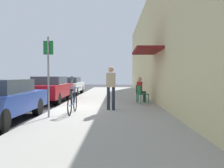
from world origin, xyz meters
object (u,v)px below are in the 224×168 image
at_px(pedestrian_standing, 111,85).
at_px(cafe_chair_0, 141,93).
at_px(seated_patron_1, 141,88).
at_px(bicycle_0, 73,103).
at_px(cafe_chair_1, 140,92).
at_px(parked_car_2, 69,85).
at_px(parking_meter, 72,88).
at_px(street_sign, 48,70).
at_px(parked_car_1, 50,89).

bearing_deg(pedestrian_standing, cafe_chair_0, 55.70).
relative_size(cafe_chair_0, seated_patron_1, 0.67).
relative_size(bicycle_0, cafe_chair_0, 1.97).
bearing_deg(pedestrian_standing, bicycle_0, -148.54).
bearing_deg(cafe_chair_1, seated_patron_1, -18.42).
bearing_deg(parked_car_2, parking_meter, -77.54).
height_order(cafe_chair_0, pedestrian_standing, pedestrian_standing).
bearing_deg(pedestrian_standing, parked_car_2, 110.90).
distance_m(street_sign, cafe_chair_0, 5.14).
xyz_separation_m(parked_car_2, cafe_chair_0, (4.90, -7.04, -0.09)).
height_order(street_sign, bicycle_0, street_sign).
relative_size(cafe_chair_0, cafe_chair_1, 1.00).
bearing_deg(parked_car_1, pedestrian_standing, -47.11).
bearing_deg(cafe_chair_0, parked_car_2, 124.87).
distance_m(bicycle_0, cafe_chair_0, 4.03).
bearing_deg(parked_car_1, cafe_chair_1, -8.20).
height_order(bicycle_0, cafe_chair_0, bicycle_0).
bearing_deg(seated_patron_1, parked_car_2, 129.14).
height_order(bicycle_0, seated_patron_1, seated_patron_1).
relative_size(parked_car_2, pedestrian_standing, 2.59).
distance_m(parking_meter, cafe_chair_0, 3.37).
relative_size(parked_car_2, cafe_chair_1, 5.06).
bearing_deg(seated_patron_1, street_sign, -126.67).
distance_m(parked_car_1, parked_car_2, 5.37).
xyz_separation_m(cafe_chair_0, cafe_chair_1, (0.00, 0.96, 0.00)).
distance_m(cafe_chair_0, seated_patron_1, 0.96).
distance_m(street_sign, bicycle_0, 1.54).
bearing_deg(cafe_chair_1, pedestrian_standing, -115.03).
relative_size(parked_car_2, street_sign, 1.69).
relative_size(parked_car_2, bicycle_0, 2.57).
distance_m(parking_meter, pedestrian_standing, 2.87).
xyz_separation_m(parking_meter, pedestrian_standing, (1.93, -2.11, 0.23)).
relative_size(parked_car_2, cafe_chair_0, 5.06).
relative_size(street_sign, seated_patron_1, 2.02).
height_order(parked_car_1, cafe_chair_1, parked_car_1).
distance_m(bicycle_0, cafe_chair_1, 4.77).
relative_size(parking_meter, cafe_chair_0, 1.52).
bearing_deg(seated_patron_1, parked_car_1, 171.68).
bearing_deg(parked_car_1, parked_car_2, 90.00).
bearing_deg(parked_car_1, street_sign, -74.41).
height_order(parked_car_1, bicycle_0, parked_car_1).
relative_size(bicycle_0, pedestrian_standing, 1.01).
height_order(cafe_chair_1, pedestrian_standing, pedestrian_standing).
distance_m(cafe_chair_0, pedestrian_standing, 2.57).
height_order(cafe_chair_1, seated_patron_1, seated_patron_1).
xyz_separation_m(parked_car_2, seated_patron_1, (4.96, -6.10, 0.10)).
xyz_separation_m(street_sign, seated_patron_1, (3.46, 4.65, -0.82)).
bearing_deg(parked_car_1, bicycle_0, -65.08).
height_order(parked_car_1, street_sign, street_sign).
distance_m(parked_car_2, street_sign, 10.89).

